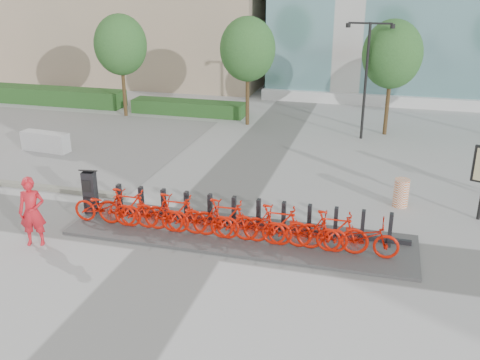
% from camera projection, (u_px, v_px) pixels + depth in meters
% --- Properties ---
extents(ground, '(120.00, 120.00, 0.00)m').
position_uv_depth(ground, '(191.00, 235.00, 14.90)').
color(ground, '#ABABAB').
extents(gravel_patch, '(14.00, 14.00, 0.00)m').
position_uv_depth(gravel_patch, '(34.00, 139.00, 23.67)').
color(gravel_patch, slate).
rests_on(gravel_patch, ground).
extents(hedge_a, '(10.00, 1.40, 0.90)m').
position_uv_depth(hedge_a, '(41.00, 95.00, 30.36)').
color(hedge_a, '#214E1F').
rests_on(hedge_a, ground).
extents(hedge_b, '(6.00, 1.20, 0.70)m').
position_uv_depth(hedge_b, '(188.00, 108.00, 27.91)').
color(hedge_b, '#214E1F').
rests_on(hedge_b, ground).
extents(tree_0, '(2.60, 2.60, 5.10)m').
position_uv_depth(tree_0, '(121.00, 45.00, 26.41)').
color(tree_0, brown).
rests_on(tree_0, ground).
extents(tree_1, '(2.60, 2.60, 5.10)m').
position_uv_depth(tree_1, '(248.00, 49.00, 24.81)').
color(tree_1, brown).
rests_on(tree_1, ground).
extents(tree_2, '(2.60, 2.60, 5.10)m').
position_uv_depth(tree_2, '(392.00, 54.00, 23.21)').
color(tree_2, brown).
rests_on(tree_2, ground).
extents(streetlamp, '(2.00, 0.20, 5.00)m').
position_uv_depth(streetlamp, '(367.00, 68.00, 22.71)').
color(streetlamp, black).
rests_on(streetlamp, ground).
extents(dock_pad, '(9.60, 2.40, 0.08)m').
position_uv_depth(dock_pad, '(239.00, 235.00, 14.84)').
color(dock_pad, '#434343').
rests_on(dock_pad, ground).
extents(dock_rail_posts, '(8.02, 0.50, 0.85)m').
position_uv_depth(dock_rail_posts, '(246.00, 213.00, 15.09)').
color(dock_rail_posts, black).
rests_on(dock_rail_posts, dock_pad).
extents(bike_0, '(1.92, 0.67, 1.01)m').
position_uv_depth(bike_0, '(105.00, 207.00, 15.29)').
color(bike_0, red).
rests_on(bike_0, dock_pad).
extents(bike_1, '(1.86, 0.53, 1.12)m').
position_uv_depth(bike_1, '(127.00, 208.00, 15.09)').
color(bike_1, red).
rests_on(bike_1, dock_pad).
extents(bike_2, '(1.92, 0.67, 1.01)m').
position_uv_depth(bike_2, '(151.00, 212.00, 14.94)').
color(bike_2, red).
rests_on(bike_2, dock_pad).
extents(bike_3, '(1.86, 0.53, 1.12)m').
position_uv_depth(bike_3, '(175.00, 213.00, 14.74)').
color(bike_3, red).
rests_on(bike_3, dock_pad).
extents(bike_4, '(1.92, 0.67, 1.01)m').
position_uv_depth(bike_4, '(200.00, 218.00, 14.58)').
color(bike_4, red).
rests_on(bike_4, dock_pad).
extents(bike_5, '(1.86, 0.53, 1.12)m').
position_uv_depth(bike_5, '(225.00, 219.00, 14.38)').
color(bike_5, red).
rests_on(bike_5, dock_pad).
extents(bike_6, '(1.92, 0.67, 1.01)m').
position_uv_depth(bike_6, '(251.00, 224.00, 14.23)').
color(bike_6, red).
rests_on(bike_6, dock_pad).
extents(bike_7, '(1.86, 0.53, 1.12)m').
position_uv_depth(bike_7, '(277.00, 225.00, 14.03)').
color(bike_7, red).
rests_on(bike_7, dock_pad).
extents(bike_8, '(1.92, 0.67, 1.01)m').
position_uv_depth(bike_8, '(304.00, 230.00, 13.87)').
color(bike_8, red).
rests_on(bike_8, dock_pad).
extents(bike_9, '(1.86, 0.53, 1.12)m').
position_uv_depth(bike_9, '(332.00, 232.00, 13.67)').
color(bike_9, red).
rests_on(bike_9, dock_pad).
extents(bike_10, '(1.92, 0.67, 1.01)m').
position_uv_depth(bike_10, '(361.00, 237.00, 13.52)').
color(bike_10, red).
rests_on(bike_10, dock_pad).
extents(kiosk, '(0.48, 0.42, 1.42)m').
position_uv_depth(kiosk, '(90.00, 191.00, 15.93)').
color(kiosk, black).
rests_on(kiosk, dock_pad).
extents(worker_red, '(0.81, 0.66, 1.90)m').
position_uv_depth(worker_red, '(32.00, 212.00, 14.09)').
color(worker_red, red).
rests_on(worker_red, ground).
extents(construction_barrel, '(0.52, 0.52, 0.90)m').
position_uv_depth(construction_barrel, '(401.00, 193.00, 16.63)').
color(construction_barrel, orange).
rests_on(construction_barrel, ground).
extents(jersey_barrier, '(2.11, 0.74, 0.80)m').
position_uv_depth(jersey_barrier, '(45.00, 142.00, 21.97)').
color(jersey_barrier, '#B4B4B4').
rests_on(jersey_barrier, ground).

